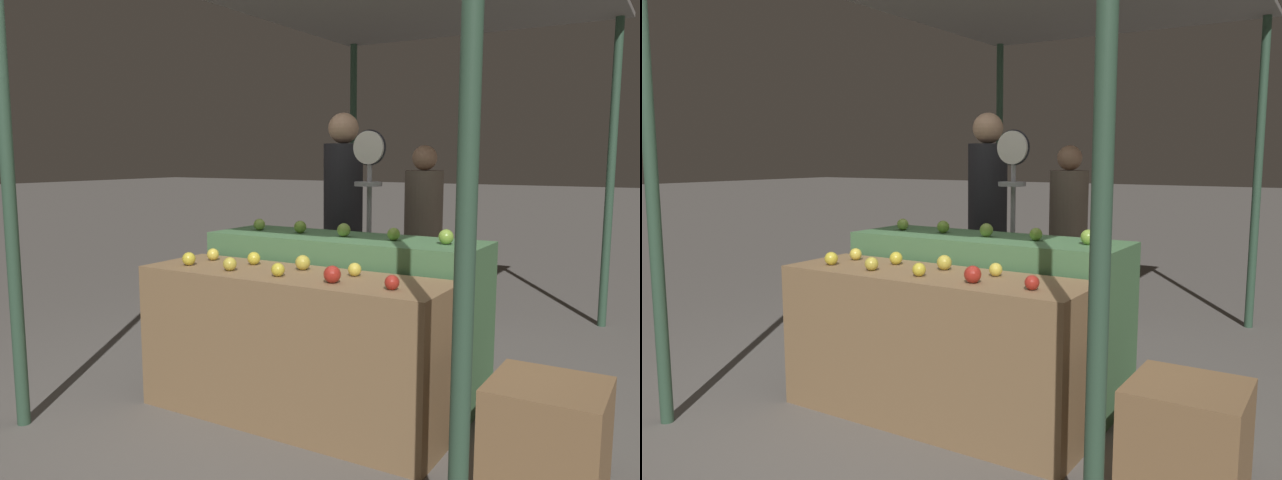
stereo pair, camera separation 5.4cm
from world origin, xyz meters
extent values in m
plane|color=#66605B|center=(0.00, 0.00, 0.00)|extent=(60.00, 60.00, 0.00)
cylinder|color=#33513D|center=(-1.24, -0.83, 1.31)|extent=(0.07, 0.07, 2.61)
cylinder|color=#33513D|center=(1.24, -0.83, 1.31)|extent=(0.07, 0.07, 2.61)
cylinder|color=#33513D|center=(-1.24, 3.02, 1.31)|extent=(0.07, 0.07, 2.61)
cylinder|color=#33513D|center=(1.24, 3.02, 1.31)|extent=(0.07, 0.07, 2.61)
cube|color=olive|center=(0.00, 0.00, 0.42)|extent=(1.78, 0.55, 0.84)
cube|color=#4C7A4C|center=(0.00, 0.60, 0.49)|extent=(1.78, 0.55, 0.97)
sphere|color=gold|center=(-0.65, -0.10, 0.88)|extent=(0.08, 0.08, 0.08)
sphere|color=gold|center=(-0.34, -0.12, 0.88)|extent=(0.08, 0.08, 0.08)
sphere|color=gold|center=(-0.01, -0.11, 0.87)|extent=(0.07, 0.07, 0.07)
sphere|color=#AD281E|center=(0.32, -0.11, 0.88)|extent=(0.09, 0.09, 0.09)
sphere|color=#AD281E|center=(0.65, -0.11, 0.87)|extent=(0.07, 0.07, 0.07)
sphere|color=yellow|center=(-0.65, 0.11, 0.87)|extent=(0.07, 0.07, 0.07)
sphere|color=gold|center=(-0.34, 0.11, 0.88)|extent=(0.08, 0.08, 0.08)
sphere|color=gold|center=(0.00, 0.12, 0.88)|extent=(0.09, 0.09, 0.09)
sphere|color=yellow|center=(0.34, 0.11, 0.87)|extent=(0.07, 0.07, 0.07)
sphere|color=#8EB247|center=(-0.66, 0.60, 1.01)|extent=(0.08, 0.08, 0.08)
sphere|color=#7AA338|center=(-0.34, 0.61, 1.02)|extent=(0.08, 0.08, 0.08)
sphere|color=#8EB247|center=(0.00, 0.59, 1.02)|extent=(0.08, 0.08, 0.08)
sphere|color=#84AD3D|center=(0.34, 0.59, 1.01)|extent=(0.08, 0.08, 0.08)
sphere|color=#84AD3D|center=(0.67, 0.59, 1.02)|extent=(0.09, 0.09, 0.09)
cylinder|color=#99999E|center=(-0.14, 1.22, 0.78)|extent=(0.04, 0.04, 1.56)
cylinder|color=black|center=(-0.14, 1.21, 1.54)|extent=(0.25, 0.01, 0.25)
cylinder|color=silver|center=(-0.14, 1.20, 1.54)|extent=(0.23, 0.02, 0.23)
cylinder|color=#99999E|center=(-0.14, 1.20, 1.35)|extent=(0.01, 0.01, 0.14)
cylinder|color=#99999E|center=(-0.14, 1.20, 1.28)|extent=(0.20, 0.20, 0.03)
cube|color=#2D2D38|center=(-0.50, 1.49, 0.42)|extent=(0.27, 0.21, 0.84)
cylinder|color=#232328|center=(-0.50, 1.49, 1.21)|extent=(0.40, 0.40, 0.73)
sphere|color=tan|center=(-0.50, 1.49, 1.69)|extent=(0.24, 0.24, 0.24)
cube|color=#2D2D38|center=(-0.05, 2.05, 0.36)|extent=(0.24, 0.15, 0.73)
cylinder|color=#756656|center=(-0.05, 2.05, 1.04)|extent=(0.33, 0.33, 0.63)
sphere|color=tan|center=(-0.05, 2.05, 1.46)|extent=(0.21, 0.21, 0.21)
cube|color=olive|center=(1.38, -0.04, 0.25)|extent=(0.49, 0.49, 0.49)
camera|label=1|loc=(1.87, -2.79, 1.47)|focal=35.00mm
camera|label=2|loc=(1.92, -2.76, 1.47)|focal=35.00mm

